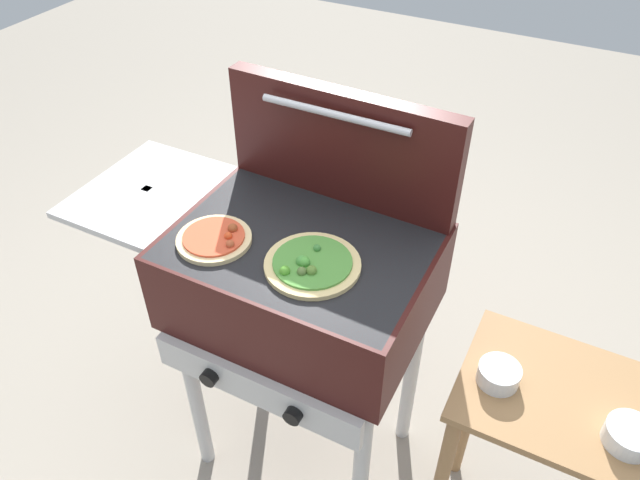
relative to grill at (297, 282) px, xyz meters
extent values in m
plane|color=gray|center=(0.01, 0.00, -0.76)|extent=(8.00, 8.00, 0.00)
cube|color=#38110F|center=(0.01, 0.00, 0.02)|extent=(0.64, 0.48, 0.24)
cube|color=black|center=(0.01, 0.00, 0.14)|extent=(0.61, 0.46, 0.01)
cube|color=#B8B8B8|center=(-0.47, 0.00, 0.13)|extent=(0.32, 0.41, 0.02)
cube|color=#B8B8B8|center=(-0.47, 0.00, 0.02)|extent=(0.02, 0.02, 0.24)
cube|color=#B8B8B8|center=(0.01, -0.25, -0.15)|extent=(0.58, 0.02, 0.10)
cylinder|color=black|center=(-0.11, -0.27, -0.15)|extent=(0.04, 0.02, 0.04)
cylinder|color=black|center=(0.13, -0.27, -0.15)|extent=(0.04, 0.02, 0.04)
cylinder|color=#B8B8B8|center=(-0.26, -0.19, -0.43)|extent=(0.04, 0.04, 0.66)
cylinder|color=#B8B8B8|center=(0.28, -0.19, -0.43)|extent=(0.04, 0.04, 0.66)
cylinder|color=#B8B8B8|center=(-0.26, 0.19, -0.43)|extent=(0.04, 0.04, 0.66)
cylinder|color=#B8B8B8|center=(0.28, 0.19, -0.43)|extent=(0.04, 0.04, 0.66)
cube|color=#38110F|center=(0.01, 0.22, 0.29)|extent=(0.63, 0.07, 0.30)
cylinder|color=#B7B7BC|center=(0.01, 0.17, 0.40)|extent=(0.38, 0.02, 0.02)
cylinder|color=#E0C17F|center=(0.08, -0.07, 0.15)|extent=(0.23, 0.23, 0.01)
cylinder|color=#4C8C38|center=(0.08, -0.07, 0.16)|extent=(0.18, 0.18, 0.01)
sphere|color=#519D2D|center=(0.04, -0.13, 0.17)|extent=(0.02, 0.02, 0.02)
sphere|color=#3E7F39|center=(0.07, -0.03, 0.17)|extent=(0.02, 0.02, 0.02)
sphere|color=#4E9F3B|center=(0.07, -0.08, 0.17)|extent=(0.03, 0.03, 0.03)
sphere|color=#566F35|center=(0.08, -0.11, 0.17)|extent=(0.02, 0.02, 0.02)
sphere|color=#577D30|center=(0.10, -0.10, 0.17)|extent=(0.02, 0.02, 0.02)
sphere|color=#4B973E|center=(0.06, -0.08, 0.17)|extent=(0.03, 0.03, 0.03)
cylinder|color=beige|center=(-0.17, -0.10, 0.15)|extent=(0.18, 0.18, 0.01)
cylinder|color=#D14C2D|center=(-0.17, -0.10, 0.16)|extent=(0.15, 0.15, 0.01)
sphere|color=#BA502D|center=(-0.12, -0.11, 0.17)|extent=(0.02, 0.02, 0.02)
sphere|color=#E14B22|center=(-0.14, -0.09, 0.17)|extent=(0.02, 0.02, 0.02)
sphere|color=#9F4623|center=(-0.14, -0.06, 0.17)|extent=(0.02, 0.02, 0.02)
cube|color=olive|center=(0.67, 0.00, -0.06)|extent=(0.44, 0.36, 0.02)
cylinder|color=olive|center=(0.48, 0.15, -0.42)|extent=(0.04, 0.04, 0.68)
cylinder|color=olive|center=(0.86, 0.15, -0.42)|extent=(0.04, 0.04, 0.68)
cylinder|color=silver|center=(0.54, -0.03, -0.03)|extent=(0.10, 0.10, 0.04)
cylinder|color=#996B47|center=(0.54, -0.03, -0.04)|extent=(0.08, 0.08, 0.02)
cylinder|color=silver|center=(0.82, -0.06, -0.03)|extent=(0.10, 0.10, 0.04)
cylinder|color=maroon|center=(0.82, -0.06, -0.04)|extent=(0.09, 0.09, 0.02)
camera|label=1|loc=(0.57, -0.98, 1.09)|focal=34.05mm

